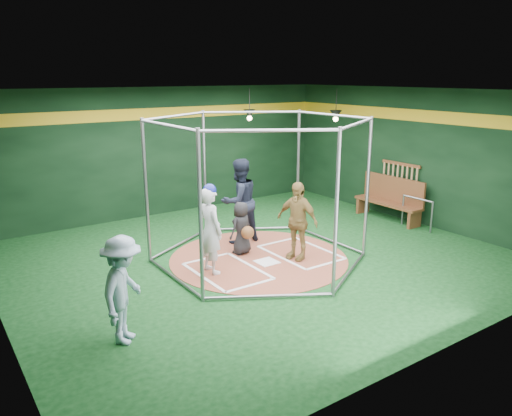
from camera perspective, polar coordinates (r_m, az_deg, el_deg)
room_shell at (r=10.26m, az=0.29°, el=3.42°), size 10.10×9.10×3.53m
clay_disc at (r=10.75m, az=0.31°, el=-5.75°), size 3.80×3.80×0.01m
home_plate at (r=10.52m, az=1.25°, el=-6.17°), size 0.43×0.43×0.01m
batter_box_left at (r=10.07m, az=-3.34°, el=-7.20°), size 1.17×1.77×0.01m
batter_box_right at (r=11.10m, az=5.09°, el=-5.06°), size 1.17×1.77×0.01m
batting_cage at (r=10.31m, az=0.32°, el=2.03°), size 4.05×4.67×3.00m
bat_rack at (r=14.02m, az=16.09°, el=3.05°), size 0.07×1.25×0.98m
pendant_lamp_near at (r=14.30m, az=-0.75°, el=10.71°), size 0.34×0.34×0.90m
pendant_lamp_far at (r=14.18m, az=9.10°, el=10.49°), size 0.34×0.34×0.90m
batter_figure at (r=9.77m, az=-5.23°, el=-2.40°), size 0.44×0.65×1.79m
visitor_leopard at (r=10.51m, az=4.71°, el=-1.46°), size 0.69×1.06×1.67m
catcher_figure at (r=10.84m, az=-1.64°, el=-2.33°), size 0.64×0.64×1.16m
umpire at (r=11.49m, az=-1.92°, el=0.80°), size 1.01×0.82×1.97m
bystander_blue at (r=7.54m, az=-14.94°, el=-9.04°), size 1.15×1.19×1.63m
dugout_bench at (r=13.92m, az=15.11°, el=1.12°), size 0.47×2.01×1.17m
steel_railing at (r=13.29m, az=17.95°, el=-0.02°), size 0.05×0.94×0.81m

